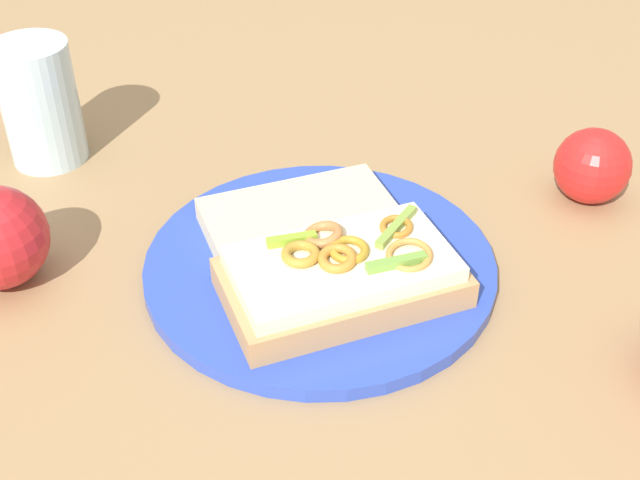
{
  "coord_description": "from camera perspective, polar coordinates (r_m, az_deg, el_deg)",
  "views": [
    {
      "loc": [
        -0.46,
        0.27,
        0.44
      ],
      "look_at": [
        0.0,
        0.0,
        0.03
      ],
      "focal_mm": 47.44,
      "sensor_mm": 36.0,
      "label": 1
    }
  ],
  "objects": [
    {
      "name": "drinking_glass",
      "position": [
        0.85,
        -18.37,
        8.75
      ],
      "size": [
        0.07,
        0.07,
        0.12
      ],
      "primitive_type": "cylinder",
      "color": "silver",
      "rests_on": "ground_plane"
    },
    {
      "name": "plate",
      "position": [
        0.69,
        0.0,
        -1.73
      ],
      "size": [
        0.28,
        0.28,
        0.01
      ],
      "primitive_type": "cylinder",
      "color": "#2C48BB",
      "rests_on": "ground_plane"
    },
    {
      "name": "bread_slice_side",
      "position": [
        0.71,
        -1.33,
        1.44
      ],
      "size": [
        0.12,
        0.17,
        0.02
      ],
      "primitive_type": "cube",
      "rotation": [
        0.0,
        0.0,
        1.41
      ],
      "color": "beige",
      "rests_on": "plate"
    },
    {
      "name": "apple_1",
      "position": [
        0.8,
        17.9,
        4.78
      ],
      "size": [
        0.09,
        0.09,
        0.07
      ],
      "primitive_type": "sphere",
      "rotation": [
        0.0,
        0.0,
        3.49
      ],
      "color": "red",
      "rests_on": "ground_plane"
    },
    {
      "name": "ground_plane",
      "position": [
        0.69,
        0.0,
        -2.11
      ],
      "size": [
        2.0,
        2.0,
        0.0
      ],
      "primitive_type": "plane",
      "color": "#96754F",
      "rests_on": "ground"
    },
    {
      "name": "sandwich",
      "position": [
        0.64,
        1.52,
        -2.37
      ],
      "size": [
        0.13,
        0.19,
        0.05
      ],
      "rotation": [
        0.0,
        0.0,
        1.42
      ],
      "color": "tan",
      "rests_on": "plate"
    }
  ]
}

